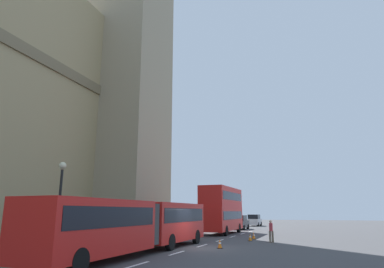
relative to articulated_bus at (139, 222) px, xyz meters
name	(u,v)px	position (x,y,z in m)	size (l,w,h in m)	color
ground_plane	(194,248)	(3.94, -1.99, -1.75)	(160.00, 160.00, 0.00)	#424244
lane_centre_marking	(202,246)	(5.55, -1.99, -1.74)	(39.00, 0.16, 0.01)	silver
articulated_bus	(139,222)	(0.00, 0.00, 0.00)	(16.23, 2.54, 2.90)	red
double_decker_bus	(222,208)	(18.36, 0.00, 0.96)	(9.27, 2.54, 4.90)	red
sedan_lead	(240,222)	(27.93, 0.20, -0.83)	(4.40, 1.86, 1.85)	black
sedan_trailing	(254,220)	(39.36, 0.20, -0.83)	(4.40, 1.86, 1.85)	#B7B7BC
traffic_cone_west	(220,244)	(4.25, -3.65, -1.46)	(0.36, 0.36, 0.58)	black
traffic_cone_middle	(250,237)	(10.55, -4.45, -1.46)	(0.36, 0.36, 0.58)	black
traffic_cone_east	(254,236)	(12.51, -4.39, -1.46)	(0.36, 0.36, 0.58)	black
street_lamp	(60,199)	(-1.60, 4.51, 1.31)	(0.44, 0.44, 5.27)	black
pedestrian_near_cones	(271,230)	(9.64, -6.28, -0.83)	(0.41, 0.36, 1.69)	#726651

